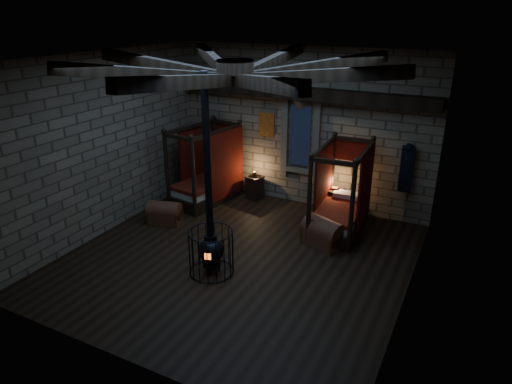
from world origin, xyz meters
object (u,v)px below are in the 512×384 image
at_px(bed_right, 340,210).
at_px(trunk_left, 165,213).
at_px(stove, 211,247).
at_px(bed_left, 208,183).
at_px(trunk_right, 323,233).

bearing_deg(bed_right, trunk_left, -160.75).
height_order(trunk_left, stove, stove).
distance_m(bed_left, trunk_left, 1.78).
relative_size(bed_left, stove, 0.53).
bearing_deg(stove, bed_right, 43.50).
bearing_deg(bed_left, trunk_left, -86.16).
xyz_separation_m(bed_left, trunk_right, (3.77, -1.06, -0.22)).
bearing_deg(trunk_right, bed_left, -174.68).
xyz_separation_m(bed_right, stove, (-1.74, -3.08, 0.07)).
distance_m(bed_right, trunk_left, 4.36).
distance_m(trunk_left, stove, 2.72).
bearing_deg(trunk_left, stove, -47.70).
xyz_separation_m(bed_left, trunk_left, (-0.17, -1.75, -0.26)).
xyz_separation_m(trunk_left, stove, (2.29, -1.44, 0.33)).
bearing_deg(bed_left, trunk_right, -6.33).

